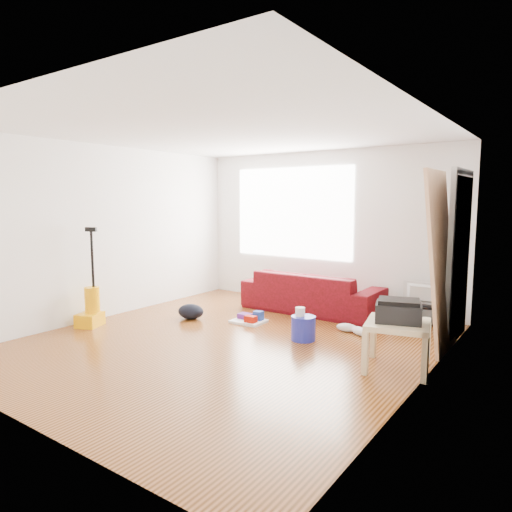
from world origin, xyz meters
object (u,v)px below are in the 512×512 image
Objects in this scene: sofa at (311,311)px; cleaning_tray at (250,319)px; side_table at (398,329)px; vacuum at (91,308)px; bucket at (303,340)px; backpack at (191,319)px; tv_stand at (420,313)px.

sofa is 4.61× the size of cleaning_tray.
side_table is 1.57× the size of cleaning_tray.
bucket is at bearing 0.80° from vacuum.
vacuum reaches higher than sofa.
side_table is 0.54× the size of vacuum.
backpack is 0.29× the size of vacuum.
vacuum reaches higher than side_table.
tv_stand is 1.97m from side_table.
side_table is (0.30, -1.93, 0.27)m from tv_stand.
cleaning_tray is (-1.01, 0.27, 0.05)m from bucket.
sofa is at bearing 69.55° from cleaning_tray.
vacuum is (-2.69, -1.11, 0.25)m from bucket.
tv_stand is 1.89m from bucket.
tv_stand is at bearing 34.36° from cleaning_tray.
bucket is 2.92m from vacuum.
tv_stand is (1.57, 0.27, 0.14)m from sofa.
side_table is at bearing -10.19° from vacuum.
tv_stand is 2.39m from cleaning_tray.
vacuum is at bearing -137.77° from backpack.
backpack is at bearing 48.80° from sofa.
tv_stand is at bearing -170.23° from sofa.
cleaning_tray is at bearing -165.28° from tv_stand.
sofa reaches higher than bucket.
side_table is at bearing -14.45° from cleaning_tray.
bucket is at bearing -140.26° from tv_stand.
bucket is at bearing -15.11° from cleaning_tray.
side_table is 1.36m from bucket.
sofa is 1.48m from bucket.
vacuum reaches higher than cleaning_tray.
side_table is 2.43× the size of bucket.
backpack is at bearing -158.59° from cleaning_tray.
cleaning_tray is 1.19× the size of backpack.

